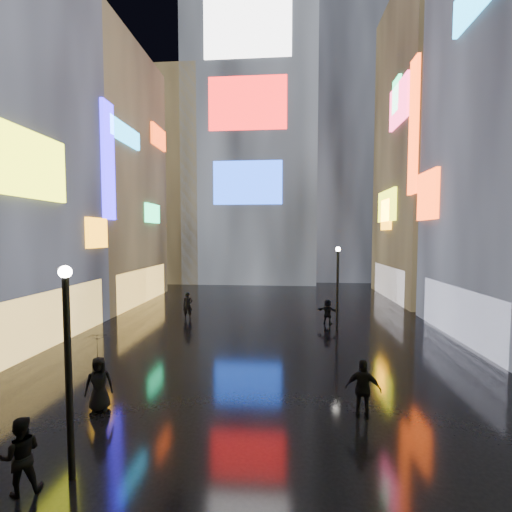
# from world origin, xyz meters

# --- Properties ---
(ground) EXTENTS (140.00, 140.00, 0.00)m
(ground) POSITION_xyz_m (0.00, 20.00, 0.00)
(ground) COLOR black
(ground) RESTS_ON ground
(building_left_far) EXTENTS (10.28, 12.00, 22.00)m
(building_left_far) POSITION_xyz_m (-15.98, 26.00, 10.98)
(building_left_far) COLOR black
(building_left_far) RESTS_ON ground
(building_right_far) EXTENTS (10.28, 12.00, 28.00)m
(building_right_far) POSITION_xyz_m (15.98, 30.00, 13.98)
(building_right_far) COLOR black
(building_right_far) RESTS_ON ground
(tower_main) EXTENTS (16.00, 14.20, 42.00)m
(tower_main) POSITION_xyz_m (-3.00, 43.97, 21.01)
(tower_main) COLOR black
(tower_main) RESTS_ON ground
(tower_flank_right) EXTENTS (12.00, 12.00, 34.00)m
(tower_flank_right) POSITION_xyz_m (9.00, 46.00, 17.00)
(tower_flank_right) COLOR black
(tower_flank_right) RESTS_ON ground
(tower_flank_left) EXTENTS (10.00, 10.00, 26.00)m
(tower_flank_left) POSITION_xyz_m (-14.00, 42.00, 13.00)
(tower_flank_left) COLOR black
(tower_flank_left) RESTS_ON ground
(lamp_near) EXTENTS (0.30, 0.30, 5.20)m
(lamp_near) POSITION_xyz_m (-3.89, 4.68, 2.94)
(lamp_near) COLOR black
(lamp_near) RESTS_ON ground
(lamp_far) EXTENTS (0.30, 0.30, 5.20)m
(lamp_far) POSITION_xyz_m (4.56, 18.49, 2.94)
(lamp_far) COLOR black
(lamp_far) RESTS_ON ground
(pedestrian_1) EXTENTS (1.08, 1.02, 1.76)m
(pedestrian_1) POSITION_xyz_m (-4.77, 4.16, 0.88)
(pedestrian_1) COLOR black
(pedestrian_1) RESTS_ON ground
(pedestrian_3) EXTENTS (1.18, 0.69, 1.90)m
(pedestrian_3) POSITION_xyz_m (3.80, 8.10, 0.95)
(pedestrian_3) COLOR black
(pedestrian_3) RESTS_ON ground
(pedestrian_4) EXTENTS (1.04, 0.87, 1.82)m
(pedestrian_4) POSITION_xyz_m (-4.97, 7.85, 0.91)
(pedestrian_4) COLOR black
(pedestrian_4) RESTS_ON ground
(pedestrian_5) EXTENTS (1.58, 1.04, 1.63)m
(pedestrian_5) POSITION_xyz_m (4.16, 19.95, 0.82)
(pedestrian_5) COLOR black
(pedestrian_5) RESTS_ON ground
(pedestrian_6) EXTENTS (0.75, 0.56, 1.87)m
(pedestrian_6) POSITION_xyz_m (-5.55, 20.57, 0.94)
(pedestrian_6) COLOR black
(pedestrian_6) RESTS_ON ground
(umbrella_2) EXTENTS (1.25, 1.25, 0.81)m
(umbrella_2) POSITION_xyz_m (-4.97, 7.85, 2.23)
(umbrella_2) COLOR black
(umbrella_2) RESTS_ON pedestrian_4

